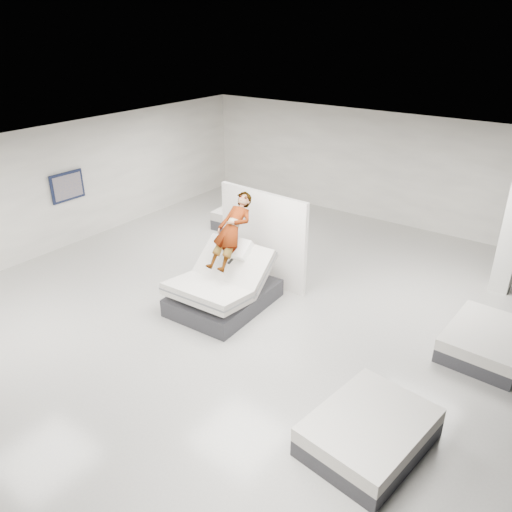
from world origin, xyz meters
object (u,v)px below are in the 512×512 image
object	(u,v)px
flat_bed_left_far	(253,219)
flat_bed_right_near	(369,432)
remote	(230,261)
divider_panel	(263,237)
flat_bed_right_far	(487,342)
person	(232,243)
wall_poster	(67,186)
hero_bed	(223,289)

from	to	relation	value
flat_bed_left_far	flat_bed_right_near	bearing A→B (deg)	-42.40
flat_bed_left_far	remote	bearing A→B (deg)	-59.34
divider_panel	flat_bed_right_near	distance (m)	5.32
divider_panel	flat_bed_right_far	world-z (taller)	divider_panel
person	wall_poster	size ratio (longest dim) A/B	1.84
hero_bed	person	bearing A→B (deg)	91.99
remote	divider_panel	xyz separation A→B (m)	(-0.24, 1.48, -0.05)
divider_panel	flat_bed_right_near	world-z (taller)	divider_panel
flat_bed_right_far	hero_bed	bearing A→B (deg)	-162.73
divider_panel	flat_bed_right_far	size ratio (longest dim) A/B	1.31
divider_panel	remote	bearing A→B (deg)	-76.95
remote	wall_poster	size ratio (longest dim) A/B	0.15
hero_bed	remote	bearing A→B (deg)	-3.92
remote	flat_bed_right_far	world-z (taller)	remote
remote	flat_bed_left_far	xyz separation A→B (m)	(-2.31, 3.90, -0.85)
hero_bed	divider_panel	size ratio (longest dim) A/B	0.94
divider_panel	hero_bed	bearing A→B (deg)	-85.41
flat_bed_right_far	flat_bed_right_near	distance (m)	3.40
flat_bed_right_near	person	bearing A→B (deg)	152.94
divider_panel	flat_bed_right_far	xyz separation A→B (m)	(4.94, 0.07, -0.83)
divider_panel	wall_poster	bearing A→B (deg)	-163.11
wall_poster	hero_bed	bearing A→B (deg)	-2.26
remote	divider_panel	distance (m)	1.50
remote	person	bearing A→B (deg)	122.15
hero_bed	flat_bed_right_near	bearing A→B (deg)	-23.40
person	remote	size ratio (longest dim) A/B	12.49
flat_bed_right_far	divider_panel	bearing A→B (deg)	-179.24
flat_bed_right_near	remote	bearing A→B (deg)	155.61
hero_bed	flat_bed_right_near	size ratio (longest dim) A/B	1.12
hero_bed	person	xyz separation A→B (m)	(-0.01, 0.33, 0.93)
flat_bed_left_far	wall_poster	xyz separation A→B (m)	(-3.26, -3.68, 1.33)
hero_bed	wall_poster	distance (m)	5.49
divider_panel	flat_bed_right_near	xyz separation A→B (m)	(4.13, -3.24, -0.82)
flat_bed_right_near	wall_poster	world-z (taller)	wall_poster
remote	flat_bed_right_near	bearing A→B (deg)	-26.38
remote	hero_bed	bearing A→B (deg)	174.08
flat_bed_right_near	divider_panel	bearing A→B (deg)	141.91
person	flat_bed_right_near	world-z (taller)	person
person	flat_bed_right_near	bearing A→B (deg)	-29.05
flat_bed_right_near	flat_bed_left_far	xyz separation A→B (m)	(-6.20, 5.67, 0.02)
person	flat_bed_right_near	size ratio (longest dim) A/B	0.88
flat_bed_right_near	flat_bed_left_far	size ratio (longest dim) A/B	0.96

